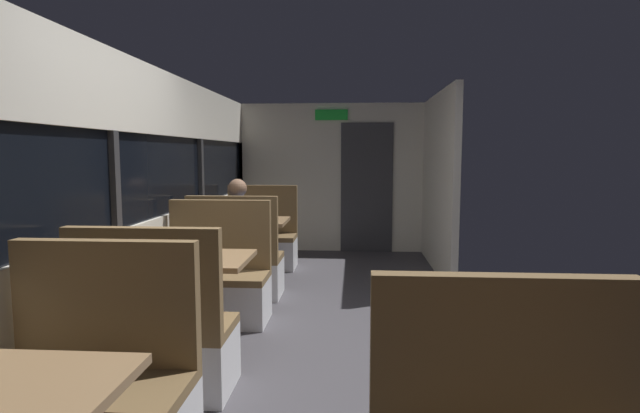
{
  "coord_description": "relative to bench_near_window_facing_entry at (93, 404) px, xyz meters",
  "views": [
    {
      "loc": [
        0.36,
        -3.61,
        1.53
      ],
      "look_at": [
        0.03,
        1.12,
        1.03
      ],
      "focal_mm": 28.04,
      "sensor_mm": 36.0,
      "label": 1
    }
  ],
  "objects": [
    {
      "name": "ground_plane",
      "position": [
        0.89,
        1.39,
        -0.34
      ],
      "size": [
        3.3,
        9.2,
        0.02
      ],
      "primitive_type": "cube",
      "color": "#423F44"
    },
    {
      "name": "carriage_window_panel_left",
      "position": [
        -0.56,
        1.39,
        0.78
      ],
      "size": [
        0.09,
        8.48,
        2.3
      ],
      "color": "beige",
      "rests_on": "ground_plane"
    },
    {
      "name": "carriage_end_bulkhead",
      "position": [
        0.95,
        5.59,
        0.81
      ],
      "size": [
        2.9,
        0.11,
        2.3
      ],
      "color": "beige",
      "rests_on": "ground_plane"
    },
    {
      "name": "carriage_aisle_panel_right",
      "position": [
        2.34,
        4.39,
        0.82
      ],
      "size": [
        0.08,
        2.4,
        2.3
      ],
      "primitive_type": "cube",
      "color": "beige",
      "rests_on": "ground_plane"
    },
    {
      "name": "bench_near_window_facing_entry",
      "position": [
        0.0,
        0.0,
        0.0
      ],
      "size": [
        0.95,
        0.5,
        1.1
      ],
      "color": "silver",
      "rests_on": "ground_plane"
    },
    {
      "name": "dining_table_mid_window",
      "position": [
        0.0,
        1.48,
        0.31
      ],
      "size": [
        0.9,
        0.7,
        0.74
      ],
      "color": "#9E9EA3",
      "rests_on": "ground_plane"
    },
    {
      "name": "bench_mid_window_facing_end",
      "position": [
        0.0,
        0.78,
        0.0
      ],
      "size": [
        0.95,
        0.5,
        1.1
      ],
      "color": "silver",
      "rests_on": "ground_plane"
    },
    {
      "name": "bench_mid_window_facing_entry",
      "position": [
        0.0,
        2.18,
        0.0
      ],
      "size": [
        0.95,
        0.5,
        1.1
      ],
      "color": "silver",
      "rests_on": "ground_plane"
    },
    {
      "name": "dining_table_far_window",
      "position": [
        0.0,
        3.65,
        0.31
      ],
      "size": [
        0.9,
        0.7,
        0.74
      ],
      "color": "#9E9EA3",
      "rests_on": "ground_plane"
    },
    {
      "name": "bench_far_window_facing_end",
      "position": [
        0.0,
        2.95,
        0.0
      ],
      "size": [
        0.95,
        0.5,
        1.1
      ],
      "color": "silver",
      "rests_on": "ground_plane"
    },
    {
      "name": "bench_far_window_facing_entry",
      "position": [
        0.0,
        4.35,
        0.0
      ],
      "size": [
        0.95,
        0.5,
        1.1
      ],
      "color": "silver",
      "rests_on": "ground_plane"
    },
    {
      "name": "seated_passenger",
      "position": [
        0.0,
        3.02,
        0.21
      ],
      "size": [
        0.47,
        0.55,
        1.26
      ],
      "color": "#26262D",
      "rests_on": "ground_plane"
    },
    {
      "name": "coffee_cup_primary",
      "position": [
        0.18,
        3.66,
        0.46
      ],
      "size": [
        0.07,
        0.07,
        0.09
      ],
      "color": "#26598C",
      "rests_on": "dining_table_far_window"
    },
    {
      "name": "coffee_cup_secondary",
      "position": [
        -0.08,
        1.62,
        0.46
      ],
      "size": [
        0.07,
        0.07,
        0.09
      ],
      "color": "#26598C",
      "rests_on": "dining_table_mid_window"
    }
  ]
}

